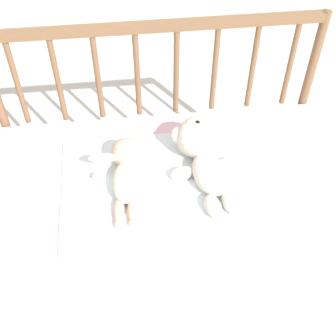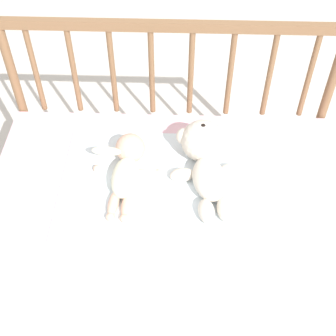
{
  "view_description": "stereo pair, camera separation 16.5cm",
  "coord_description": "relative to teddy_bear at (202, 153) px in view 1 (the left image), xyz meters",
  "views": [
    {
      "loc": [
        -0.13,
        -1.11,
        1.8
      ],
      "look_at": [
        0.0,
        -0.01,
        0.57
      ],
      "focal_mm": 50.0,
      "sensor_mm": 36.0,
      "label": 1
    },
    {
      "loc": [
        0.04,
        -1.12,
        1.8
      ],
      "look_at": [
        0.0,
        -0.01,
        0.57
      ],
      "focal_mm": 50.0,
      "sensor_mm": 36.0,
      "label": 2
    }
  ],
  "objects": [
    {
      "name": "ground_plane",
      "position": [
        -0.13,
        -0.04,
        -0.58
      ],
      "size": [
        12.0,
        12.0,
        0.0
      ],
      "primitive_type": "plane",
      "color": "silver"
    },
    {
      "name": "blanket",
      "position": [
        -0.12,
        -0.09,
        -0.06
      ],
      "size": [
        0.79,
        0.53,
        0.01
      ],
      "color": "white",
      "rests_on": "crib_mattress"
    },
    {
      "name": "teddy_bear",
      "position": [
        0.0,
        0.0,
        0.0
      ],
      "size": [
        0.27,
        0.42,
        0.16
      ],
      "color": "silver",
      "rests_on": "crib_mattress"
    },
    {
      "name": "crib_rail",
      "position": [
        -0.13,
        0.32,
        0.07
      ],
      "size": [
        1.28,
        0.04,
        0.93
      ],
      "color": "brown",
      "rests_on": "ground_plane"
    },
    {
      "name": "crib_mattress",
      "position": [
        -0.13,
        -0.04,
        -0.32
      ],
      "size": [
        1.28,
        0.67,
        0.51
      ],
      "color": "#EDB7C6",
      "rests_on": "ground_plane"
    },
    {
      "name": "baby",
      "position": [
        -0.28,
        -0.04,
        -0.02
      ],
      "size": [
        0.27,
        0.36,
        0.11
      ],
      "color": "#EAEACC",
      "rests_on": "crib_mattress"
    }
  ]
}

